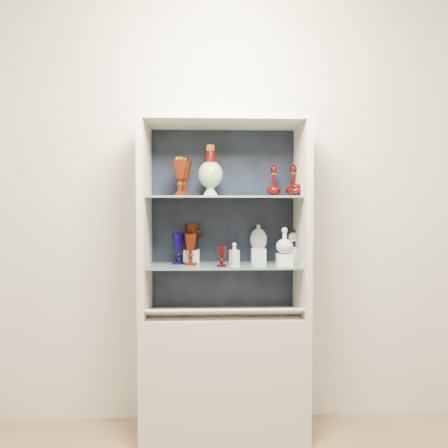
{
  "coord_description": "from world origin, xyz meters",
  "views": [
    {
      "loc": [
        -0.1,
        -1.12,
        1.4
      ],
      "look_at": [
        0.0,
        1.53,
        1.3
      ],
      "focal_mm": 35.0,
      "sensor_mm": 36.0,
      "label": 1
    }
  ],
  "objects_px": {
    "ruby_decanter_b": "(293,179)",
    "clear_round_decanter": "(285,241)",
    "ruby_goblet_small": "(222,257)",
    "cameo_medallion": "(292,238)",
    "clear_square_bottle": "(234,254)",
    "ruby_decanter_a": "(274,179)",
    "ruby_goblet_tall": "(191,249)",
    "cobalt_goblet": "(179,248)",
    "ruby_pitcher": "(191,237)",
    "pedestal_lamp_right": "(184,177)",
    "lidded_bowl": "(296,189)",
    "pedestal_lamp_left": "(180,177)",
    "enamel_urn": "(210,171)",
    "flat_flask": "(258,236)"
  },
  "relations": [
    {
      "from": "ruby_decanter_b",
      "to": "clear_square_bottle",
      "type": "bearing_deg",
      "value": -161.75
    },
    {
      "from": "lidded_bowl",
      "to": "clear_round_decanter",
      "type": "xyz_separation_m",
      "value": [
        -0.08,
        -0.03,
        -0.32
      ]
    },
    {
      "from": "cobalt_goblet",
      "to": "ruby_pitcher",
      "type": "relative_size",
      "value": 1.16
    },
    {
      "from": "ruby_decanter_a",
      "to": "ruby_goblet_tall",
      "type": "distance_m",
      "value": 0.68
    },
    {
      "from": "clear_square_bottle",
      "to": "cameo_medallion",
      "type": "height_order",
      "value": "cameo_medallion"
    },
    {
      "from": "clear_round_decanter",
      "to": "clear_square_bottle",
      "type": "bearing_deg",
      "value": -179.88
    },
    {
      "from": "clear_round_decanter",
      "to": "ruby_decanter_b",
      "type": "bearing_deg",
      "value": 59.13
    },
    {
      "from": "cobalt_goblet",
      "to": "ruby_goblet_tall",
      "type": "xyz_separation_m",
      "value": [
        0.08,
        -0.04,
        -0.0
      ]
    },
    {
      "from": "ruby_decanter_a",
      "to": "cameo_medallion",
      "type": "distance_m",
      "value": 0.39
    },
    {
      "from": "ruby_decanter_b",
      "to": "ruby_pitcher",
      "type": "bearing_deg",
      "value": 175.65
    },
    {
      "from": "enamel_urn",
      "to": "ruby_decanter_b",
      "type": "distance_m",
      "value": 0.53
    },
    {
      "from": "cobalt_goblet",
      "to": "pedestal_lamp_left",
      "type": "bearing_deg",
      "value": -79.96
    },
    {
      "from": "pedestal_lamp_left",
      "to": "clear_square_bottle",
      "type": "xyz_separation_m",
      "value": [
        0.33,
        -0.01,
        -0.47
      ]
    },
    {
      "from": "ruby_decanter_a",
      "to": "clear_round_decanter",
      "type": "distance_m",
      "value": 0.4
    },
    {
      "from": "ruby_decanter_b",
      "to": "ruby_goblet_tall",
      "type": "height_order",
      "value": "ruby_decanter_b"
    },
    {
      "from": "lidded_bowl",
      "to": "ruby_goblet_small",
      "type": "relative_size",
      "value": 0.76
    },
    {
      "from": "enamel_urn",
      "to": "cobalt_goblet",
      "type": "xyz_separation_m",
      "value": [
        -0.2,
        0.03,
        -0.48
      ]
    },
    {
      "from": "ruby_goblet_small",
      "to": "ruby_pitcher",
      "type": "relative_size",
      "value": 0.72
    },
    {
      "from": "pedestal_lamp_right",
      "to": "clear_square_bottle",
      "type": "bearing_deg",
      "value": -18.86
    },
    {
      "from": "cobalt_goblet",
      "to": "clear_square_bottle",
      "type": "distance_m",
      "value": 0.36
    },
    {
      "from": "clear_square_bottle",
      "to": "cobalt_goblet",
      "type": "bearing_deg",
      "value": 163.84
    },
    {
      "from": "ruby_decanter_a",
      "to": "cameo_medallion",
      "type": "bearing_deg",
      "value": 8.77
    },
    {
      "from": "cameo_medallion",
      "to": "clear_round_decanter",
      "type": "bearing_deg",
      "value": -135.44
    },
    {
      "from": "flat_flask",
      "to": "clear_round_decanter",
      "type": "xyz_separation_m",
      "value": [
        0.14,
        -0.16,
        -0.02
      ]
    },
    {
      "from": "pedestal_lamp_left",
      "to": "ruby_decanter_b",
      "type": "relative_size",
      "value": 1.08
    },
    {
      "from": "ruby_goblet_tall",
      "to": "clear_square_bottle",
      "type": "distance_m",
      "value": 0.27
    },
    {
      "from": "pedestal_lamp_left",
      "to": "ruby_decanter_a",
      "type": "relative_size",
      "value": 1.06
    },
    {
      "from": "cobalt_goblet",
      "to": "flat_flask",
      "type": "height_order",
      "value": "flat_flask"
    },
    {
      "from": "ruby_decanter_a",
      "to": "ruby_goblet_small",
      "type": "distance_m",
      "value": 0.6
    },
    {
      "from": "enamel_urn",
      "to": "ruby_decanter_a",
      "type": "relative_size",
      "value": 1.43
    },
    {
      "from": "ruby_decanter_b",
      "to": "ruby_goblet_small",
      "type": "relative_size",
      "value": 1.79
    },
    {
      "from": "ruby_pitcher",
      "to": "clear_square_bottle",
      "type": "xyz_separation_m",
      "value": [
        0.26,
        -0.17,
        -0.09
      ]
    },
    {
      "from": "enamel_urn",
      "to": "ruby_goblet_tall",
      "type": "distance_m",
      "value": 0.5
    },
    {
      "from": "ruby_goblet_small",
      "to": "clear_square_bottle",
      "type": "distance_m",
      "value": 0.09
    },
    {
      "from": "ruby_pitcher",
      "to": "cameo_medallion",
      "type": "distance_m",
      "value": 0.64
    },
    {
      "from": "ruby_decanter_a",
      "to": "ruby_pitcher",
      "type": "bearing_deg",
      "value": 174.08
    },
    {
      "from": "ruby_goblet_tall",
      "to": "clear_round_decanter",
      "type": "relative_size",
      "value": 1.23
    },
    {
      "from": "pedestal_lamp_left",
      "to": "ruby_decanter_a",
      "type": "xyz_separation_m",
      "value": [
        0.58,
        0.11,
        -0.01
      ]
    },
    {
      "from": "pedestal_lamp_left",
      "to": "cobalt_goblet",
      "type": "relative_size",
      "value": 1.2
    },
    {
      "from": "ruby_decanter_a",
      "to": "ruby_pitcher",
      "type": "xyz_separation_m",
      "value": [
        -0.52,
        0.05,
        -0.37
      ]
    },
    {
      "from": "enamel_urn",
      "to": "ruby_goblet_small",
      "type": "distance_m",
      "value": 0.53
    },
    {
      "from": "ruby_decanter_b",
      "to": "clear_round_decanter",
      "type": "bearing_deg",
      "value": -120.87
    },
    {
      "from": "lidded_bowl",
      "to": "clear_round_decanter",
      "type": "bearing_deg",
      "value": -161.42
    },
    {
      "from": "pedestal_lamp_right",
      "to": "lidded_bowl",
      "type": "distance_m",
      "value": 0.69
    },
    {
      "from": "pedestal_lamp_left",
      "to": "clear_square_bottle",
      "type": "height_order",
      "value": "pedestal_lamp_left"
    },
    {
      "from": "ruby_goblet_small",
      "to": "cameo_medallion",
      "type": "xyz_separation_m",
      "value": [
        0.46,
        0.18,
        0.1
      ]
    },
    {
      "from": "clear_square_bottle",
      "to": "clear_round_decanter",
      "type": "xyz_separation_m",
      "value": [
        0.3,
        0.0,
        0.08
      ]
    },
    {
      "from": "pedestal_lamp_right",
      "to": "lidded_bowl",
      "type": "relative_size",
      "value": 2.57
    },
    {
      "from": "ruby_goblet_tall",
      "to": "ruby_goblet_small",
      "type": "xyz_separation_m",
      "value": [
        0.19,
        -0.1,
        -0.03
      ]
    },
    {
      "from": "pedestal_lamp_left",
      "to": "enamel_urn",
      "type": "relative_size",
      "value": 0.74
    }
  ]
}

